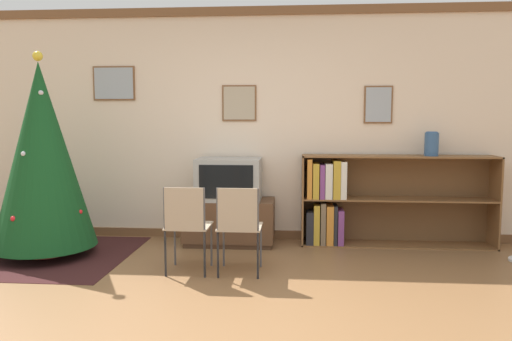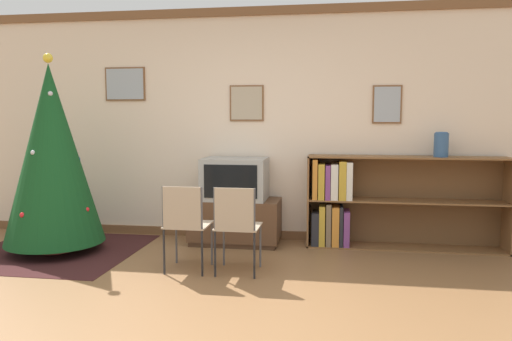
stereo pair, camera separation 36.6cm
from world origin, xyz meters
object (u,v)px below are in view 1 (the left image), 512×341
at_px(tv_console, 229,222).
at_px(folding_chair_right, 239,224).
at_px(television, 229,179).
at_px(vase, 432,143).
at_px(bookshelf, 360,201).
at_px(folding_chair_left, 187,224).
at_px(christmas_tree, 42,156).

xyz_separation_m(tv_console, folding_chair_right, (0.24, -1.13, 0.22)).
bearing_deg(tv_console, folding_chair_right, -77.94).
bearing_deg(television, tv_console, 90.00).
relative_size(tv_console, vase, 3.79).
distance_m(television, vase, 2.28).
bearing_deg(bookshelf, television, -176.20).
height_order(bookshelf, vase, vase).
relative_size(tv_console, folding_chair_left, 1.24).
bearing_deg(christmas_tree, bookshelf, 12.67).
bearing_deg(vase, folding_chair_right, -149.08).
relative_size(folding_chair_left, vase, 3.06).
xyz_separation_m(christmas_tree, folding_chair_right, (2.08, -0.47, -0.58)).
distance_m(christmas_tree, television, 1.97).
bearing_deg(folding_chair_left, vase, 25.77).
distance_m(television, bookshelf, 1.51).
height_order(christmas_tree, tv_console, christmas_tree).
bearing_deg(bookshelf, folding_chair_left, -144.64).
bearing_deg(vase, christmas_tree, -169.97).
bearing_deg(television, folding_chair_left, -102.08).
bearing_deg(christmas_tree, folding_chair_left, -16.54).
height_order(television, folding_chair_right, television).
distance_m(tv_console, television, 0.49).
relative_size(christmas_tree, vase, 7.82).
relative_size(folding_chair_right, bookshelf, 0.38).
bearing_deg(folding_chair_left, christmas_tree, 163.46).
height_order(christmas_tree, bookshelf, christmas_tree).
relative_size(tv_console, bookshelf, 0.48).
bearing_deg(folding_chair_right, bookshelf, 44.55).
xyz_separation_m(tv_console, vase, (2.24, 0.07, 0.90)).
xyz_separation_m(christmas_tree, tv_console, (1.84, 0.65, -0.79)).
height_order(television, bookshelf, bookshelf).
bearing_deg(christmas_tree, vase, 10.03).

